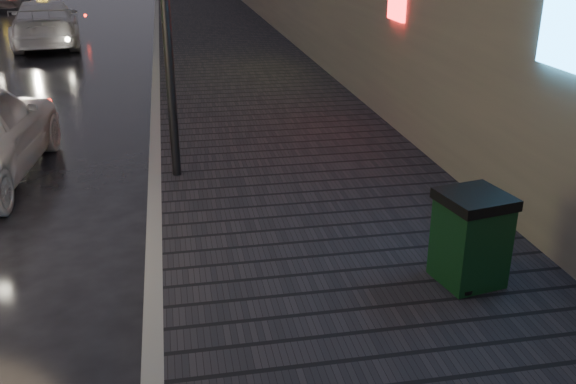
{
  "coord_description": "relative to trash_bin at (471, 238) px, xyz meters",
  "views": [
    {
      "loc": [
        1.82,
        -3.75,
        3.76
      ],
      "look_at": [
        3.14,
        3.25,
        0.85
      ],
      "focal_mm": 40.0,
      "sensor_mm": 36.0,
      "label": 1
    }
  ],
  "objects": [
    {
      "name": "curb",
      "position": [
        -3.43,
        18.98,
        -0.6
      ],
      "size": [
        0.2,
        58.0,
        0.15
      ],
      "primitive_type": "cube",
      "color": "slate",
      "rests_on": "ground"
    },
    {
      "name": "trash_bin",
      "position": [
        0.0,
        0.0,
        0.0
      ],
      "size": [
        0.79,
        0.79,
        1.04
      ],
      "rotation": [
        0.0,
        0.0,
        0.18
      ],
      "color": "black",
      "rests_on": "sidewalk"
    },
    {
      "name": "taxi_mid",
      "position": [
        -7.15,
        18.19,
        0.11
      ],
      "size": [
        2.84,
        5.63,
        1.57
      ],
      "primitive_type": "imported",
      "rotation": [
        0.0,
        0.0,
        3.26
      ],
      "color": "silver",
      "rests_on": "ground"
    },
    {
      "name": "sidewalk",
      "position": [
        -1.03,
        18.98,
        -0.6
      ],
      "size": [
        4.6,
        58.0,
        0.15
      ],
      "primitive_type": "cube",
      "color": "black",
      "rests_on": "ground"
    }
  ]
}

